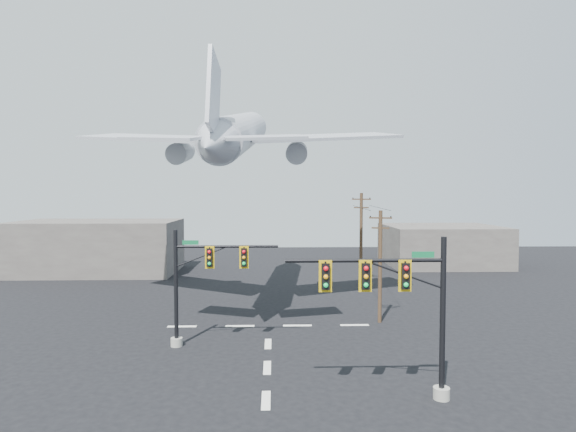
{
  "coord_description": "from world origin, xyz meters",
  "views": [
    {
      "loc": [
        0.36,
        -21.03,
        9.28
      ],
      "look_at": [
        1.13,
        5.0,
        8.0
      ],
      "focal_mm": 30.0,
      "sensor_mm": 36.0,
      "label": 1
    }
  ],
  "objects_px": {
    "signal_mast_far": "(198,284)",
    "utility_pole_b": "(361,237)",
    "signal_mast_near": "(404,308)",
    "utility_pole_a": "(380,264)",
    "airliner": "(239,134)"
  },
  "relations": [
    {
      "from": "utility_pole_a",
      "to": "utility_pole_b",
      "type": "xyz_separation_m",
      "value": [
        1.12,
        13.62,
        0.64
      ]
    },
    {
      "from": "signal_mast_far",
      "to": "airliner",
      "type": "xyz_separation_m",
      "value": [
        1.67,
        11.2,
        10.33
      ]
    },
    {
      "from": "signal_mast_near",
      "to": "signal_mast_far",
      "type": "distance_m",
      "value": 12.96
    },
    {
      "from": "signal_mast_far",
      "to": "utility_pole_a",
      "type": "bearing_deg",
      "value": 22.3
    },
    {
      "from": "airliner",
      "to": "utility_pole_a",
      "type": "bearing_deg",
      "value": -117.27
    },
    {
      "from": "utility_pole_b",
      "to": "utility_pole_a",
      "type": "bearing_deg",
      "value": -77.7
    },
    {
      "from": "signal_mast_far",
      "to": "airliner",
      "type": "height_order",
      "value": "airliner"
    },
    {
      "from": "utility_pole_a",
      "to": "airliner",
      "type": "distance_m",
      "value": 15.68
    },
    {
      "from": "utility_pole_a",
      "to": "utility_pole_b",
      "type": "distance_m",
      "value": 13.69
    },
    {
      "from": "signal_mast_near",
      "to": "utility_pole_b",
      "type": "bearing_deg",
      "value": 83.67
    },
    {
      "from": "signal_mast_near",
      "to": "signal_mast_far",
      "type": "bearing_deg",
      "value": 142.68
    },
    {
      "from": "signal_mast_far",
      "to": "utility_pole_b",
      "type": "relative_size",
      "value": 0.76
    },
    {
      "from": "utility_pole_b",
      "to": "airliner",
      "type": "relative_size",
      "value": 0.33
    },
    {
      "from": "signal_mast_far",
      "to": "utility_pole_a",
      "type": "distance_m",
      "value": 13.1
    },
    {
      "from": "utility_pole_a",
      "to": "airliner",
      "type": "bearing_deg",
      "value": 164.3
    }
  ]
}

